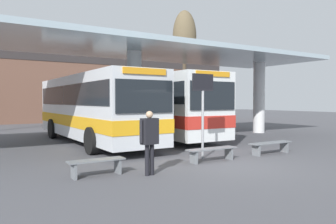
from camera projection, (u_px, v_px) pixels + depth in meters
ground_plane at (233, 165)px, 10.51m from camera, size 100.00×100.00×0.00m
townhouse_backdrop at (55, 76)px, 30.73m from camera, size 40.00×0.58×7.54m
station_canopy at (134, 57)px, 16.41m from camera, size 22.96×6.51×4.81m
transit_bus_left_bay at (92, 106)px, 16.07m from camera, size 2.73×11.10×3.24m
transit_bus_center_bay at (147, 104)px, 19.24m from camera, size 3.05×12.48×3.36m
waiting_bench_near_pillar at (212, 151)px, 11.16m from camera, size 1.92×0.44×0.46m
waiting_bench_mid_platform at (97, 164)px, 8.99m from camera, size 1.57×0.44×0.46m
waiting_bench_far_platform at (271, 145)px, 12.71m from camera, size 1.99×0.44×0.46m
info_sign_platform at (203, 98)px, 11.62m from camera, size 0.90×0.09×3.03m
pedestrian_waiting at (150, 136)px, 9.06m from camera, size 0.67×0.33×1.79m
poplar_tree_behind_right at (185, 38)px, 29.48m from camera, size 2.13×2.13×10.21m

